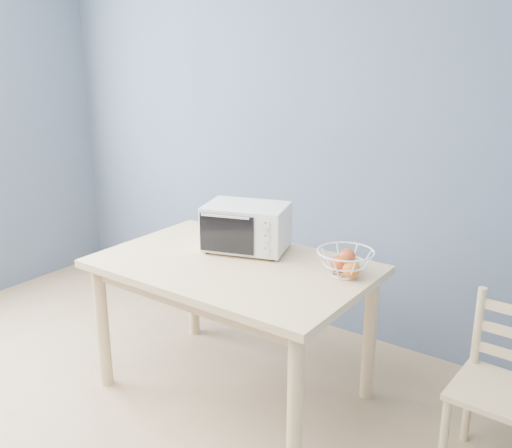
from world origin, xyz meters
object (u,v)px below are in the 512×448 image
Objects in this scene: dining_table at (233,281)px; fruit_basket at (346,262)px; toaster_oven at (243,226)px; dining_chair at (501,392)px.

dining_table is 4.86× the size of fruit_basket.
toaster_oven is at bearing 179.52° from fruit_basket.
toaster_oven reaches higher than dining_chair.
fruit_basket is 0.88m from dining_chair.
dining_table is 0.32m from toaster_oven.
fruit_basket is at bearing -18.52° from toaster_oven.
fruit_basket reaches higher than dining_table.
toaster_oven reaches higher than fruit_basket.
toaster_oven reaches higher than dining_table.
dining_table is 0.61m from fruit_basket.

